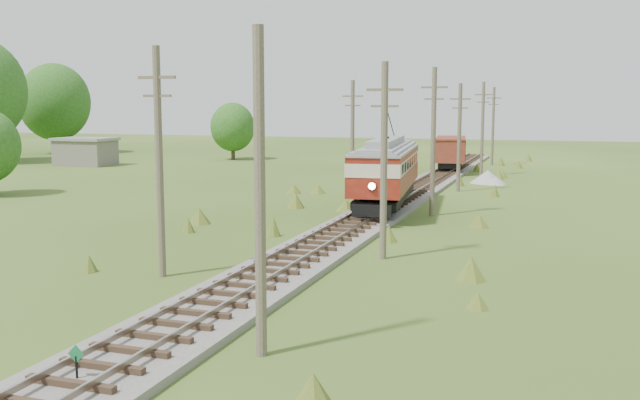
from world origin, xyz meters
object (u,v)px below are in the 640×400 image
(gondola, at_px, (451,151))
(gravel_pile, at_px, (489,177))
(switch_marker, at_px, (76,363))
(streetcar, at_px, (386,167))

(gondola, bearing_deg, gravel_pile, -71.07)
(switch_marker, distance_m, gravel_pile, 49.31)
(gondola, distance_m, gravel_pile, 10.73)
(streetcar, xyz_separation_m, gondola, (-0.00, 27.78, -0.66))
(streetcar, relative_size, gravel_pile, 4.08)
(switch_marker, bearing_deg, gravel_pile, 84.24)
(gondola, bearing_deg, streetcar, -97.64)
(switch_marker, xyz_separation_m, gondola, (0.20, 58.55, 1.52))
(gravel_pile, bearing_deg, gondola, 116.57)
(streetcar, relative_size, gondola, 1.48)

